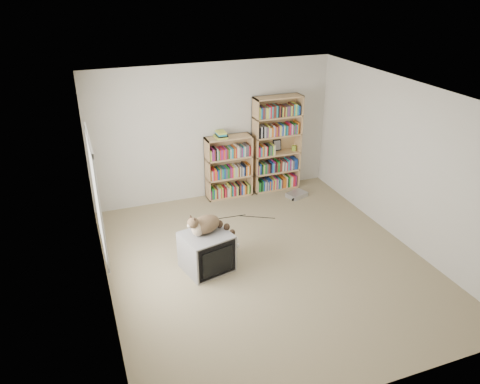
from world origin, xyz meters
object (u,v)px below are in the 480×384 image
object	(u,v)px
cat	(210,226)
bookcase_short	(228,169)
bookcase_tall	(276,146)
dvd_player	(297,195)
crt_tv	(206,251)

from	to	relation	value
cat	bookcase_short	size ratio (longest dim) A/B	0.64
bookcase_tall	dvd_player	size ratio (longest dim) A/B	5.01
cat	dvd_player	distance (m)	2.81
cat	bookcase_short	xyz separation A→B (m)	(1.02, 2.14, -0.12)
bookcase_tall	dvd_player	distance (m)	1.00
crt_tv	bookcase_short	xyz separation A→B (m)	(1.10, 2.18, 0.26)
bookcase_tall	bookcase_short	bearing A→B (deg)	179.96
bookcase_short	dvd_player	size ratio (longest dim) A/B	3.22
cat	bookcase_short	world-z (taller)	bookcase_short
dvd_player	crt_tv	bearing A→B (deg)	-163.71
crt_tv	bookcase_short	bearing A→B (deg)	49.49
cat	bookcase_short	bearing A→B (deg)	43.55
crt_tv	cat	bearing A→B (deg)	13.28
bookcase_tall	dvd_player	xyz separation A→B (m)	(0.23, -0.52, -0.83)
crt_tv	bookcase_tall	bearing A→B (deg)	32.73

